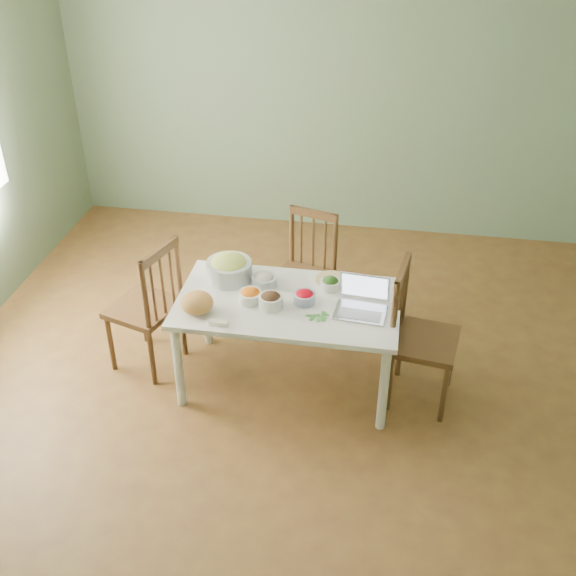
% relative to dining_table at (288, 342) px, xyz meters
% --- Properties ---
extents(floor, '(5.00, 5.00, 0.00)m').
position_rel_dining_table_xyz_m(floor, '(0.04, -0.10, -0.34)').
color(floor, brown).
rests_on(floor, ground).
extents(wall_back, '(5.00, 0.00, 2.70)m').
position_rel_dining_table_xyz_m(wall_back, '(0.04, 2.40, 1.01)').
color(wall_back, slate).
rests_on(wall_back, ground).
extents(dining_table, '(1.45, 0.81, 0.68)m').
position_rel_dining_table_xyz_m(dining_table, '(0.00, 0.00, 0.00)').
color(dining_table, white).
rests_on(dining_table, floor).
extents(chair_far, '(0.50, 0.49, 0.93)m').
position_rel_dining_table_xyz_m(chair_far, '(0.00, 0.66, 0.13)').
color(chair_far, '#4E341E').
rests_on(chair_far, floor).
extents(chair_left, '(0.53, 0.54, 0.99)m').
position_rel_dining_table_xyz_m(chair_left, '(-1.02, 0.05, 0.16)').
color(chair_left, '#4E341E').
rests_on(chair_left, floor).
extents(chair_right, '(0.48, 0.50, 0.99)m').
position_rel_dining_table_xyz_m(chair_right, '(0.90, -0.01, 0.16)').
color(chair_right, '#4E341E').
rests_on(chair_right, floor).
extents(bread_boule, '(0.21, 0.21, 0.13)m').
position_rel_dining_table_xyz_m(bread_boule, '(-0.55, -0.21, 0.41)').
color(bread_boule, tan).
rests_on(bread_boule, dining_table).
extents(butter_stick, '(0.12, 0.04, 0.03)m').
position_rel_dining_table_xyz_m(butter_stick, '(-0.38, -0.34, 0.36)').
color(butter_stick, white).
rests_on(butter_stick, dining_table).
extents(bowl_squash, '(0.31, 0.31, 0.18)m').
position_rel_dining_table_xyz_m(bowl_squash, '(-0.44, 0.20, 0.43)').
color(bowl_squash, '#E5E66A').
rests_on(bowl_squash, dining_table).
extents(bowl_carrot, '(0.16, 0.16, 0.09)m').
position_rel_dining_table_xyz_m(bowl_carrot, '(-0.24, -0.04, 0.38)').
color(bowl_carrot, orange).
rests_on(bowl_carrot, dining_table).
extents(bowl_onion, '(0.21, 0.21, 0.09)m').
position_rel_dining_table_xyz_m(bowl_onion, '(-0.19, 0.15, 0.39)').
color(bowl_onion, silver).
rests_on(bowl_onion, dining_table).
extents(bowl_mushroom, '(0.17, 0.17, 0.10)m').
position_rel_dining_table_xyz_m(bowl_mushroom, '(-0.10, -0.09, 0.39)').
color(bowl_mushroom, black).
rests_on(bowl_mushroom, dining_table).
extents(bowl_redpep, '(0.16, 0.16, 0.09)m').
position_rel_dining_table_xyz_m(bowl_redpep, '(0.11, 0.00, 0.38)').
color(bowl_redpep, red).
rests_on(bowl_redpep, dining_table).
extents(bowl_broccoli, '(0.18, 0.18, 0.08)m').
position_rel_dining_table_xyz_m(bowl_broccoli, '(0.25, 0.19, 0.38)').
color(bowl_broccoli, '#245216').
rests_on(bowl_broccoli, dining_table).
extents(flatbread, '(0.26, 0.26, 0.02)m').
position_rel_dining_table_xyz_m(flatbread, '(0.25, 0.29, 0.35)').
color(flatbread, '#C4AD8B').
rests_on(flatbread, dining_table).
extents(basil_bunch, '(0.17, 0.17, 0.02)m').
position_rel_dining_table_xyz_m(basil_bunch, '(0.21, -0.14, 0.35)').
color(basil_bunch, '#1A5E21').
rests_on(basil_bunch, dining_table).
extents(laptop, '(0.35, 0.31, 0.22)m').
position_rel_dining_table_xyz_m(laptop, '(0.48, -0.07, 0.45)').
color(laptop, '#BBBBC2').
rests_on(laptop, dining_table).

